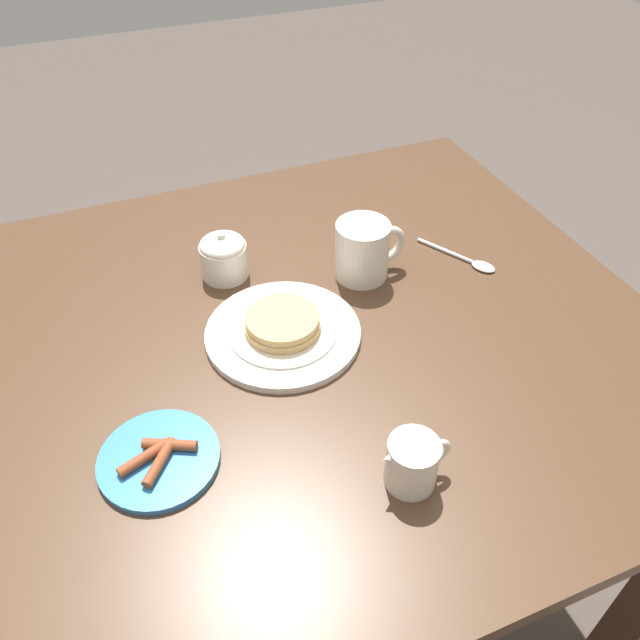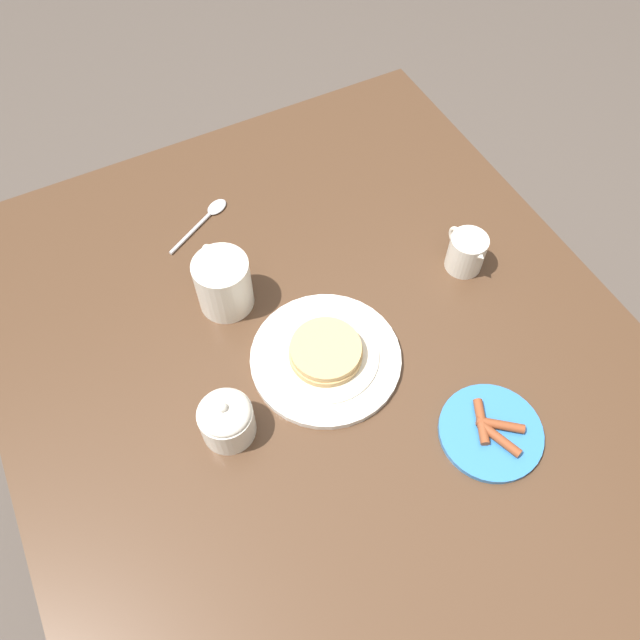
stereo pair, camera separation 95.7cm
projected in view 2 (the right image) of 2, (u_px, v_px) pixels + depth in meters
The scene contains 8 objects.
ground_plane at pixel (323, 497), 1.62m from camera, with size 8.00×8.00×0.00m, color #51473F.
dining_table at pixel (325, 392), 1.10m from camera, with size 1.18×1.00×0.73m.
pancake_plate at pixel (327, 355), 0.99m from camera, with size 0.24×0.24×0.04m.
side_plate_bacon at pixel (491, 432), 0.93m from camera, with size 0.16×0.16×0.02m.
coffee_mug at pixel (223, 282), 1.02m from camera, with size 0.13×0.09×0.10m.
creamer_pitcher at pixel (467, 252), 1.08m from camera, with size 0.10×0.06×0.08m.
sugar_bowl at pixel (226, 419), 0.91m from camera, with size 0.08×0.08×0.09m.
spoon at pixel (208, 216), 1.17m from camera, with size 0.09×0.14×0.01m.
Camera 2 is at (-0.43, 0.23, 1.61)m, focal length 35.00 mm.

